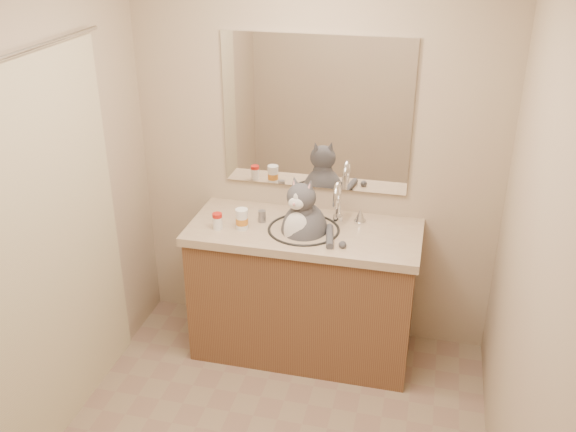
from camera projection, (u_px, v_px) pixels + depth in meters
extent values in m
cube|color=tan|center=(315.00, 154.00, 3.80)|extent=(2.20, 0.01, 2.40)
cube|color=tan|center=(25.00, 227.00, 2.93)|extent=(0.01, 2.50, 2.40)
cube|color=tan|center=(533.00, 287.00, 2.46)|extent=(0.01, 2.50, 2.40)
cube|color=brown|center=(304.00, 294.00, 3.89)|extent=(1.30, 0.55, 0.80)
cube|color=tan|center=(304.00, 232.00, 3.70)|extent=(1.34, 0.59, 0.05)
torus|color=black|center=(304.00, 229.00, 3.67)|extent=(0.42, 0.42, 0.02)
ellipsoid|color=white|center=(304.00, 241.00, 3.71)|extent=(0.40, 0.40, 0.15)
cylinder|color=silver|center=(338.00, 205.00, 3.75)|extent=(0.03, 0.03, 0.18)
torus|color=silver|center=(337.00, 195.00, 3.65)|extent=(0.03, 0.16, 0.16)
cone|color=silver|center=(360.00, 215.00, 3.74)|extent=(0.06, 0.06, 0.08)
cube|color=white|center=(316.00, 114.00, 3.67)|extent=(1.10, 0.02, 0.90)
cube|color=#C3BB93|center=(54.00, 256.00, 3.09)|extent=(0.01, 1.20, 1.90)
cylinder|color=silver|center=(18.00, 53.00, 2.67)|extent=(0.02, 1.30, 0.02)
ellipsoid|color=#444449|center=(304.00, 233.00, 3.68)|extent=(0.34, 0.36, 0.36)
ellipsoid|color=silver|center=(297.00, 231.00, 3.58)|extent=(0.16, 0.12, 0.23)
ellipsoid|color=#444449|center=(301.00, 197.00, 3.55)|extent=(0.20, 0.18, 0.16)
ellipsoid|color=silver|center=(296.00, 204.00, 3.50)|extent=(0.09, 0.06, 0.07)
sphere|color=#D88C8C|center=(294.00, 204.00, 3.48)|extent=(0.02, 0.02, 0.02)
cone|color=#444449|center=(295.00, 182.00, 3.54)|extent=(0.08, 0.07, 0.08)
cone|color=#444449|center=(310.00, 185.00, 3.50)|extent=(0.08, 0.07, 0.08)
cylinder|color=#444449|center=(330.00, 236.00, 3.56)|extent=(0.08, 0.25, 0.04)
cylinder|color=white|center=(218.00, 223.00, 3.67)|extent=(0.07, 0.07, 0.08)
cylinder|color=red|center=(217.00, 215.00, 3.65)|extent=(0.07, 0.07, 0.02)
cylinder|color=white|center=(242.00, 221.00, 3.67)|extent=(0.08, 0.08, 0.10)
cylinder|color=orange|center=(242.00, 221.00, 3.67)|extent=(0.09, 0.09, 0.04)
cylinder|color=white|center=(242.00, 211.00, 3.64)|extent=(0.09, 0.09, 0.02)
cylinder|color=gray|center=(262.00, 216.00, 3.75)|extent=(0.05, 0.05, 0.07)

